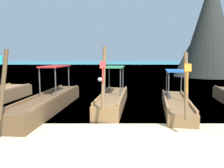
{
  "coord_description": "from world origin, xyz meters",
  "views": [
    {
      "loc": [
        0.04,
        -6.14,
        2.38
      ],
      "look_at": [
        0.0,
        3.46,
        1.18
      ],
      "focal_mm": 35.09,
      "sensor_mm": 36.0,
      "label": 1
    }
  ],
  "objects": [
    {
      "name": "longtail_boat_turquoise_ribbon",
      "position": [
        -2.74,
        3.42,
        0.38
      ],
      "size": [
        1.64,
        7.03,
        2.61
      ],
      "color": "brown",
      "rests_on": "ground"
    },
    {
      "name": "longtail_boat_orange_ribbon",
      "position": [
        2.88,
        3.36,
        0.32
      ],
      "size": [
        1.94,
        5.7,
        2.53
      ],
      "color": "brown",
      "rests_on": "ground"
    },
    {
      "name": "karst_rock",
      "position": [
        11.22,
        19.75,
        5.58
      ],
      "size": [
        7.06,
        6.36,
        11.77
      ],
      "color": "#2D302B",
      "rests_on": "ground"
    },
    {
      "name": "ground",
      "position": [
        0.0,
        0.0,
        0.0
      ],
      "size": [
        120.0,
        120.0,
        0.0
      ],
      "primitive_type": "plane",
      "color": "beige"
    },
    {
      "name": "sea_water",
      "position": [
        0.0,
        61.46,
        0.0
      ],
      "size": [
        120.0,
        120.0,
        0.0
      ],
      "primitive_type": "plane",
      "color": "teal",
      "rests_on": "ground"
    },
    {
      "name": "longtail_boat_red_ribbon",
      "position": [
        0.07,
        4.05,
        0.36
      ],
      "size": [
        1.68,
        5.59,
        2.74
      ],
      "color": "brown",
      "rests_on": "ground"
    },
    {
      "name": "mooring_buoy_near",
      "position": [
        -1.08,
        14.1,
        0.23
      ],
      "size": [
        0.46,
        0.46,
        0.46
      ],
      "color": "white",
      "rests_on": "sea_water"
    }
  ]
}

